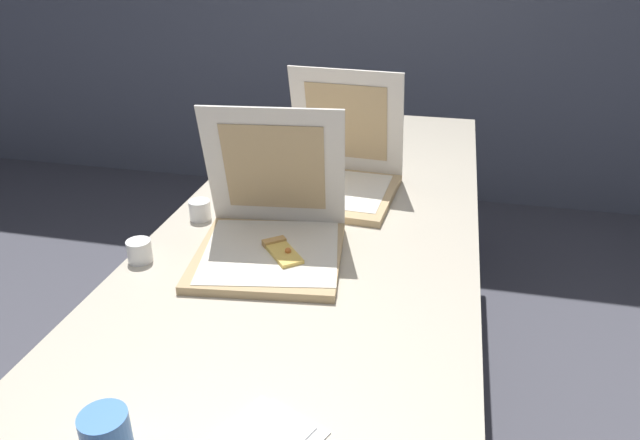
% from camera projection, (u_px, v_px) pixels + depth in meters
% --- Properties ---
extents(table, '(0.89, 2.18, 0.74)m').
position_uv_depth(table, '(326.00, 228.00, 1.77)').
color(table, '#BCB29E').
rests_on(table, ground).
extents(pizza_box_front, '(0.41, 0.41, 0.38)m').
position_uv_depth(pizza_box_front, '(270.00, 235.00, 1.51)').
color(pizza_box_front, tan).
rests_on(pizza_box_front, table).
extents(pizza_box_middle, '(0.39, 0.40, 0.38)m').
position_uv_depth(pizza_box_middle, '(337.00, 176.00, 1.87)').
color(pizza_box_middle, tan).
rests_on(pizza_box_middle, table).
extents(cup_white_near_left, '(0.06, 0.06, 0.06)m').
position_uv_depth(cup_white_near_left, '(139.00, 251.00, 1.49)').
color(cup_white_near_left, white).
rests_on(cup_white_near_left, table).
extents(cup_white_near_center, '(0.06, 0.06, 0.06)m').
position_uv_depth(cup_white_near_center, '(200.00, 210.00, 1.71)').
color(cup_white_near_center, white).
rests_on(cup_white_near_center, table).
extents(cup_white_mid, '(0.06, 0.06, 0.06)m').
position_uv_depth(cup_white_mid, '(233.00, 185.00, 1.87)').
color(cup_white_mid, white).
rests_on(cup_white_mid, table).
extents(cup_white_far, '(0.06, 0.06, 0.06)m').
position_uv_depth(cup_white_far, '(281.00, 156.00, 2.12)').
color(cup_white_far, white).
rests_on(cup_white_far, table).
extents(cup_printed_front, '(0.08, 0.08, 0.10)m').
position_uv_depth(cup_printed_front, '(107.00, 440.00, 0.91)').
color(cup_printed_front, '#477FCC').
rests_on(cup_printed_front, table).
extents(napkin_pile, '(0.19, 0.17, 0.01)m').
position_uv_depth(napkin_pile, '(270.00, 436.00, 0.98)').
color(napkin_pile, white).
rests_on(napkin_pile, table).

